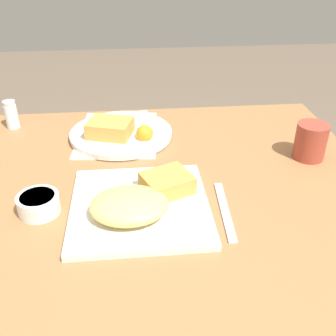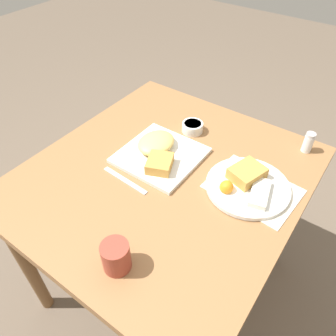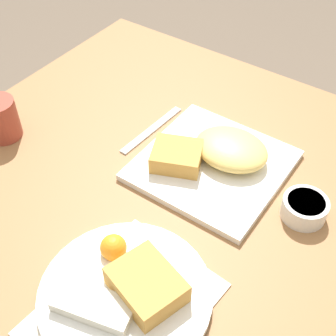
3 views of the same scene
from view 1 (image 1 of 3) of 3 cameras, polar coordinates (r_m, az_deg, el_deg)
name	(u,v)px [view 1 (image 1 of 3)]	position (r m, az deg, el deg)	size (l,w,h in m)	color
dining_table	(166,221)	(0.89, -0.27, -7.69)	(0.95, 0.87, 0.73)	olive
menu_card	(118,134)	(1.07, -7.30, 4.94)	(0.23, 0.29, 0.00)	beige
plate_square_near	(140,203)	(0.76, -4.16, -5.03)	(0.27, 0.27, 0.06)	white
plate_oval_far	(121,131)	(1.05, -6.91, 5.34)	(0.27, 0.27, 0.05)	white
sauce_ramekin	(38,204)	(0.80, -18.28, -4.92)	(0.08, 0.08, 0.04)	white
salt_shaker	(12,116)	(1.17, -21.75, 6.99)	(0.03, 0.03, 0.08)	white
butter_knife	(225,210)	(0.78, 8.24, -6.11)	(0.03, 0.19, 0.00)	silver
coffee_mug	(311,141)	(0.99, 19.99, 3.67)	(0.07, 0.07, 0.09)	#9E3D2D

